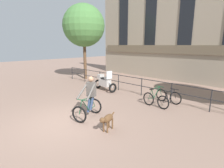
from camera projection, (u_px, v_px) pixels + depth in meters
name	position (u px, v px, depth m)	size (l,w,h in m)	color
ground_plane	(64.00, 122.00, 6.89)	(60.00, 60.00, 0.00)	#8E7060
canal_railing	(142.00, 84.00, 10.33)	(15.05, 0.05, 1.05)	#232326
building_facade	(188.00, 23.00, 13.47)	(18.00, 0.72, 9.32)	gray
cyclist_with_bike	(89.00, 99.00, 7.23)	(1.00, 1.32, 1.70)	black
dog	(107.00, 119.00, 6.06)	(0.36, 0.91, 0.62)	brown
parked_motorcycle	(105.00, 82.00, 11.54)	(1.73, 0.75, 1.35)	black
parked_bicycle_near_lamp	(155.00, 96.00, 9.04)	(0.78, 1.18, 0.86)	black
parked_bicycle_mid_left	(169.00, 100.00, 8.49)	(0.78, 1.18, 0.86)	black
tree_canalside_left	(84.00, 26.00, 14.70)	(3.53, 3.53, 6.32)	brown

